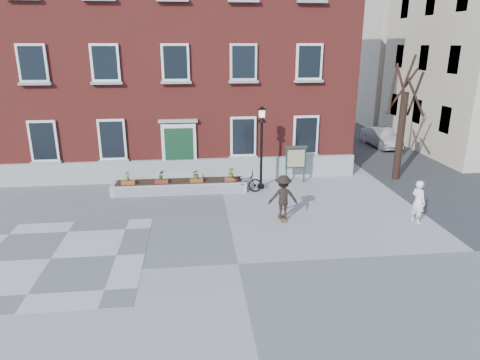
{
  "coord_description": "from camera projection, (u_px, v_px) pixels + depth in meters",
  "views": [
    {
      "loc": [
        -1.26,
        -11.98,
        6.65
      ],
      "look_at": [
        0.5,
        4.0,
        1.5
      ],
      "focal_mm": 32.0,
      "sensor_mm": 36.0,
      "label": 1
    }
  ],
  "objects": [
    {
      "name": "checker_patch",
      "position": [
        51.0,
        259.0,
        13.82
      ],
      "size": [
        6.0,
        6.0,
        0.01
      ],
      "primitive_type": "cube",
      "color": "#5B5B5E",
      "rests_on": "ground"
    },
    {
      "name": "side_street",
      "position": [
        449.0,
        38.0,
        31.96
      ],
      "size": [
        15.2,
        36.0,
        14.5
      ],
      "color": "#38383A",
      "rests_on": "ground"
    },
    {
      "name": "ground",
      "position": [
        238.0,
        264.0,
        13.5
      ],
      "size": [
        100.0,
        100.0,
        0.0
      ],
      "primitive_type": "plane",
      "color": "gray",
      "rests_on": "ground"
    },
    {
      "name": "lamp_post",
      "position": [
        262.0,
        136.0,
        19.81
      ],
      "size": [
        0.4,
        0.4,
        3.93
      ],
      "color": "black",
      "rests_on": "ground"
    },
    {
      "name": "notice_board",
      "position": [
        296.0,
        158.0,
        21.04
      ],
      "size": [
        1.1,
        0.16,
        1.87
      ],
      "color": "#193323",
      "rests_on": "ground"
    },
    {
      "name": "bystander",
      "position": [
        418.0,
        202.0,
        16.41
      ],
      "size": [
        0.58,
        0.71,
        1.7
      ],
      "primitive_type": "imported",
      "rotation": [
        0.0,
        0.0,
        1.88
      ],
      "color": "white",
      "rests_on": "ground"
    },
    {
      "name": "bicycle",
      "position": [
        242.0,
        182.0,
        19.91
      ],
      "size": [
        1.94,
        0.81,
        1.0
      ],
      "primitive_type": "imported",
      "rotation": [
        0.0,
        0.0,
        1.49
      ],
      "color": "black",
      "rests_on": "ground"
    },
    {
      "name": "bare_tree",
      "position": [
        402.0,
        125.0,
        21.17
      ],
      "size": [
        1.83,
        1.83,
        6.16
      ],
      "color": "black",
      "rests_on": "ground"
    },
    {
      "name": "brick_building",
      "position": [
        178.0,
        50.0,
        24.6
      ],
      "size": [
        18.4,
        10.85,
        12.6
      ],
      "color": "maroon",
      "rests_on": "ground"
    },
    {
      "name": "skateboarder",
      "position": [
        283.0,
        197.0,
        16.64
      ],
      "size": [
        1.16,
        0.78,
        1.83
      ],
      "color": "brown",
      "rests_on": "ground"
    },
    {
      "name": "planter_assembly",
      "position": [
        180.0,
        185.0,
        19.99
      ],
      "size": [
        6.2,
        1.12,
        1.15
      ],
      "color": "#B8B8B4",
      "rests_on": "ground"
    },
    {
      "name": "parked_car",
      "position": [
        381.0,
        137.0,
        28.68
      ],
      "size": [
        1.52,
        3.88,
        1.26
      ],
      "primitive_type": "imported",
      "rotation": [
        0.0,
        0.0,
        0.05
      ],
      "color": "silver",
      "rests_on": "ground"
    }
  ]
}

